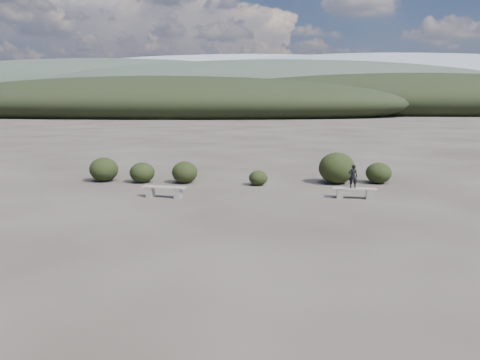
{
  "coord_description": "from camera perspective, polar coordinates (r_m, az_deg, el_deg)",
  "views": [
    {
      "loc": [
        1.28,
        -12.84,
        3.98
      ],
      "look_at": [
        0.08,
        3.5,
        1.1
      ],
      "focal_mm": 35.0,
      "sensor_mm": 36.0,
      "label": 1
    }
  ],
  "objects": [
    {
      "name": "shrub_e",
      "position": [
        22.94,
        16.54,
        0.82
      ],
      "size": [
        1.19,
        1.19,
        0.99
      ],
      "primitive_type": "ellipsoid",
      "color": "black",
      "rests_on": "ground"
    },
    {
      "name": "bench_right",
      "position": [
        19.26,
        13.79,
        -1.45
      ],
      "size": [
        1.75,
        0.49,
        0.43
      ],
      "rotation": [
        0.0,
        0.0,
        -0.08
      ],
      "color": "gray",
      "rests_on": "ground"
    },
    {
      "name": "shrub_c",
      "position": [
        21.54,
        2.23,
        0.25
      ],
      "size": [
        0.87,
        0.87,
        0.69
      ],
      "primitive_type": "ellipsoid",
      "color": "black",
      "rests_on": "ground"
    },
    {
      "name": "bench_left",
      "position": [
        19.16,
        -9.25,
        -1.32
      ],
      "size": [
        1.84,
        0.64,
        0.45
      ],
      "rotation": [
        0.0,
        0.0,
        -0.15
      ],
      "color": "gray",
      "rests_on": "ground"
    },
    {
      "name": "shrub_a",
      "position": [
        22.71,
        -11.84,
        0.9
      ],
      "size": [
        1.18,
        1.18,
        0.97
      ],
      "primitive_type": "ellipsoid",
      "color": "black",
      "rests_on": "ground"
    },
    {
      "name": "mountain_ridges",
      "position": [
        352.08,
        2.8,
        11.08
      ],
      "size": [
        500.0,
        400.0,
        56.0
      ],
      "color": "black",
      "rests_on": "ground"
    },
    {
      "name": "ground",
      "position": [
        13.5,
        -1.45,
        -7.18
      ],
      "size": [
        1200.0,
        1200.0,
        0.0
      ],
      "primitive_type": "plane",
      "color": "#302B25",
      "rests_on": "ground"
    },
    {
      "name": "shrub_d",
      "position": [
        22.4,
        11.7,
        1.44
      ],
      "size": [
        1.68,
        1.68,
        1.47
      ],
      "primitive_type": "ellipsoid",
      "color": "black",
      "rests_on": "ground"
    },
    {
      "name": "shrub_b",
      "position": [
        22.24,
        -6.77,
        0.94
      ],
      "size": [
        1.21,
        1.21,
        1.03
      ],
      "primitive_type": "ellipsoid",
      "color": "black",
      "rests_on": "ground"
    },
    {
      "name": "seated_person",
      "position": [
        19.14,
        13.62,
        0.45
      ],
      "size": [
        0.37,
        0.26,
        0.95
      ],
      "primitive_type": "imported",
      "rotation": [
        0.0,
        0.0,
        3.05
      ],
      "color": "black",
      "rests_on": "bench_right"
    },
    {
      "name": "shrub_f",
      "position": [
        23.51,
        -16.26,
        1.25
      ],
      "size": [
        1.36,
        1.36,
        1.15
      ],
      "primitive_type": "ellipsoid",
      "color": "black",
      "rests_on": "ground"
    }
  ]
}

